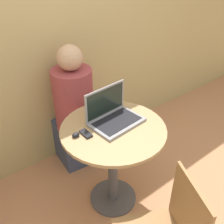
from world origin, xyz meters
name	(u,v)px	position (x,y,z in m)	size (l,w,h in m)	color
ground_plane	(113,198)	(0.00, 0.00, 0.00)	(12.00, 12.00, 0.00)	tan
back_wall	(50,28)	(0.00, 0.85, 1.30)	(7.00, 0.05, 2.60)	tan
round_table	(113,148)	(0.00, 0.00, 0.57)	(0.77, 0.77, 0.76)	#4C4C51
laptop	(113,115)	(0.05, 0.07, 0.82)	(0.40, 0.29, 0.25)	gray
cell_phone	(86,134)	(-0.20, 0.06, 0.77)	(0.05, 0.11, 0.02)	black
computer_mouse	(76,135)	(-0.27, 0.08, 0.78)	(0.06, 0.04, 0.03)	black
person_seated	(73,117)	(0.03, 0.65, 0.51)	(0.38, 0.56, 1.22)	#3D4766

